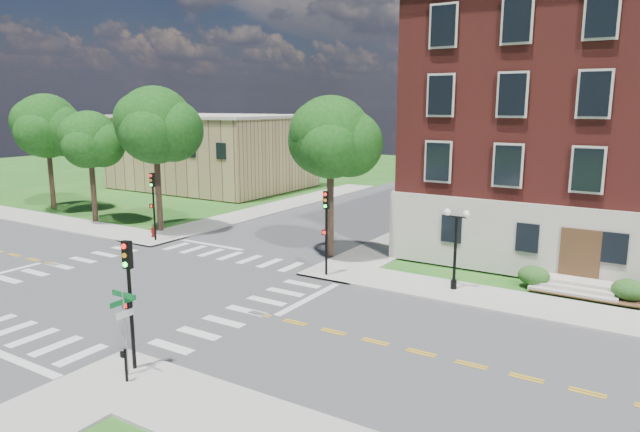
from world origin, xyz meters
The scene contains 19 objects.
ground centered at (0.00, 0.00, 0.00)m, with size 160.00×160.00×0.00m, color #1F5B19.
road_ew centered at (0.00, 0.00, 0.01)m, with size 90.00×12.00×0.01m, color #3D3D3F.
road_ns centered at (0.00, 0.00, 0.01)m, with size 12.00×90.00×0.01m, color #3D3D3F.
sidewalk_ne centered at (15.38, 15.38, 0.06)m, with size 34.00×34.00×0.12m.
sidewalk_nw centered at (-15.38, 15.38, 0.06)m, with size 34.00×34.00×0.12m.
crosswalk_east centered at (7.20, 0.00, 0.00)m, with size 2.20×10.20×0.02m, color silver, non-canonical shape.
stop_bar_east centered at (8.80, 3.00, 0.00)m, with size 0.40×5.50×0.00m, color silver.
secondary_building centered at (-22.00, 30.00, 4.28)m, with size 20.40×15.40×8.30m.
tree_a centered at (-24.78, 11.29, 7.65)m, with size 5.79×5.79×10.45m.
tree_b centered at (-16.51, 9.58, 6.79)m, with size 4.60×4.60×9.01m.
tree_c centered at (-9.25, 9.94, 8.07)m, with size 5.76×5.76×10.85m.
tree_d centered at (5.63, 10.40, 7.60)m, with size 5.10×5.10×10.06m.
traffic_signal_se centered at (7.66, -7.01, 3.19)m, with size 0.36×0.41×4.80m.
traffic_signal_ne centered at (7.59, 6.66, 3.19)m, with size 0.36×0.40×4.80m.
traffic_signal_nw centered at (-7.09, 7.44, 3.19)m, with size 0.38×0.45×4.80m.
twin_lamp_west centered at (14.57, 8.03, 2.52)m, with size 1.36×0.36×4.23m.
street_sign_pole centered at (7.88, -7.47, 2.31)m, with size 1.10×1.10×3.10m.
push_button_post centered at (8.23, -7.85, 0.80)m, with size 0.14×0.21×1.20m.
fire_hydrant centered at (-7.97, 8.05, 0.46)m, with size 0.35×0.35×0.75m.
Camera 1 is at (23.66, -19.91, 9.63)m, focal length 32.00 mm.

